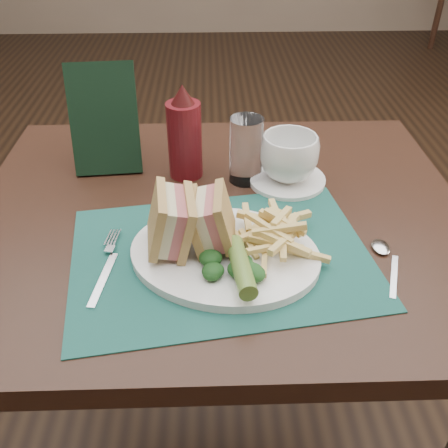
% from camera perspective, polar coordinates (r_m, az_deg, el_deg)
% --- Properties ---
extents(floor, '(7.00, 7.00, 0.00)m').
position_cam_1_polar(floor, '(1.77, -0.79, -9.39)').
color(floor, black).
rests_on(floor, ground).
extents(wall_back, '(6.00, 0.00, 6.00)m').
position_cam_1_polar(wall_back, '(4.91, -1.69, 21.05)').
color(wall_back, gray).
rests_on(wall_back, ground).
extents(table_main, '(0.90, 0.75, 0.75)m').
position_cam_1_polar(table_main, '(1.16, -0.43, -13.93)').
color(table_main, black).
rests_on(table_main, ground).
extents(placemat, '(0.51, 0.40, 0.00)m').
position_cam_1_polar(placemat, '(0.80, -0.31, -3.67)').
color(placemat, '#184E45').
rests_on(placemat, table_main).
extents(plate, '(0.35, 0.31, 0.01)m').
position_cam_1_polar(plate, '(0.79, 0.07, -3.50)').
color(plate, white).
rests_on(plate, placemat).
extents(sandwich_half_a, '(0.09, 0.11, 0.10)m').
position_cam_1_polar(sandwich_half_a, '(0.76, -7.67, 0.25)').
color(sandwich_half_a, tan).
rests_on(sandwich_half_a, plate).
extents(sandwich_half_b, '(0.08, 0.10, 0.09)m').
position_cam_1_polar(sandwich_half_b, '(0.77, -3.01, 0.55)').
color(sandwich_half_b, tan).
rests_on(sandwich_half_b, plate).
extents(kale_garnish, '(0.11, 0.08, 0.03)m').
position_cam_1_polar(kale_garnish, '(0.74, 0.84, -4.68)').
color(kale_garnish, '#143715').
rests_on(kale_garnish, plate).
extents(pickle_spear, '(0.04, 0.12, 0.03)m').
position_cam_1_polar(pickle_spear, '(0.72, 1.95, -4.84)').
color(pickle_spear, '#53752C').
rests_on(pickle_spear, plate).
extents(fries_pile, '(0.18, 0.20, 0.05)m').
position_cam_1_polar(fries_pile, '(0.78, 5.64, -0.74)').
color(fries_pile, '#DFC26F').
rests_on(fries_pile, plate).
extents(fork, '(0.06, 0.17, 0.01)m').
position_cam_1_polar(fork, '(0.79, -13.33, -4.50)').
color(fork, silver).
rests_on(fork, placemat).
extents(spoon, '(0.08, 0.15, 0.01)m').
position_cam_1_polar(spoon, '(0.82, 18.37, -4.40)').
color(spoon, silver).
rests_on(spoon, table_main).
extents(saucer, '(0.17, 0.17, 0.01)m').
position_cam_1_polar(saucer, '(0.99, 7.20, 5.05)').
color(saucer, white).
rests_on(saucer, table_main).
extents(coffee_cup, '(0.16, 0.16, 0.09)m').
position_cam_1_polar(coffee_cup, '(0.97, 7.42, 7.57)').
color(coffee_cup, white).
rests_on(coffee_cup, saucer).
extents(drinking_glass, '(0.08, 0.08, 0.13)m').
position_cam_1_polar(drinking_glass, '(0.96, 2.53, 8.41)').
color(drinking_glass, white).
rests_on(drinking_glass, table_main).
extents(ketchup_bottle, '(0.08, 0.08, 0.19)m').
position_cam_1_polar(ketchup_bottle, '(0.97, -4.56, 10.46)').
color(ketchup_bottle, '#530E13').
rests_on(ketchup_bottle, table_main).
extents(check_presenter, '(0.14, 0.09, 0.21)m').
position_cam_1_polar(check_presenter, '(1.02, -13.53, 11.55)').
color(check_presenter, black).
rests_on(check_presenter, table_main).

